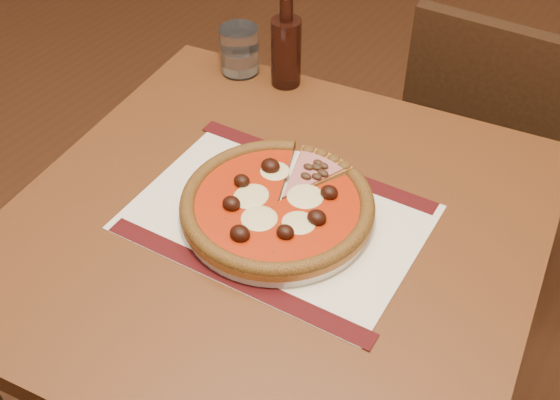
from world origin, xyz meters
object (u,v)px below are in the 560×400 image
at_px(chair_far, 492,145).
at_px(bottle, 286,49).
at_px(table, 273,265).
at_px(pizza, 277,203).
at_px(water_glass, 239,50).
at_px(plate, 277,213).

relative_size(chair_far, bottle, 4.31).
height_order(table, chair_far, chair_far).
xyz_separation_m(chair_far, pizza, (-0.13, -0.73, 0.30)).
relative_size(table, water_glass, 9.62).
bearing_deg(pizza, chair_far, 79.69).
bearing_deg(plate, chair_far, 79.69).
bearing_deg(chair_far, plate, 77.54).
height_order(pizza, water_glass, water_glass).
relative_size(table, pizza, 3.01).
relative_size(pizza, bottle, 1.55).
bearing_deg(plate, bottle, 121.09).
height_order(plate, bottle, bottle).
distance_m(chair_far, water_glass, 0.68).
bearing_deg(pizza, water_glass, 133.50).
distance_m(chair_far, pizza, 0.80).
relative_size(table, chair_far, 1.08).
bearing_deg(pizza, bottle, 121.05).
distance_m(plate, bottle, 0.39).
bearing_deg(bottle, water_glass, -172.24).
distance_m(table, plate, 0.11).
relative_size(chair_far, pizza, 2.78).
bearing_deg(plate, pizza, -92.40).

